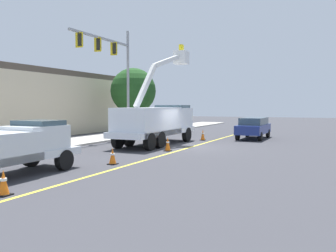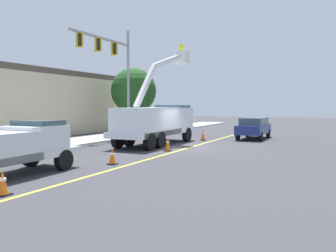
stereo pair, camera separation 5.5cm
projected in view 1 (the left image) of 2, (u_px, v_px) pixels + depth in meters
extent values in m
plane|color=#38383D|center=(191.00, 147.00, 22.29)|extent=(120.00, 120.00, 0.00)
cube|color=#B2ADA3|center=(85.00, 140.00, 26.00)|extent=(60.11, 7.38, 0.12)
cube|color=yellow|center=(191.00, 147.00, 22.29)|extent=(49.91, 3.31, 0.01)
cube|color=white|center=(155.00, 132.00, 23.56)|extent=(8.34, 3.01, 0.36)
cube|color=white|center=(172.00, 119.00, 25.87)|extent=(2.77, 2.51, 1.60)
cube|color=#384C56|center=(173.00, 109.00, 26.01)|extent=(1.93, 2.21, 0.64)
cube|color=white|center=(148.00, 122.00, 22.63)|extent=(5.40, 2.83, 1.80)
cube|color=white|center=(145.00, 86.00, 21.81)|extent=(1.89, 0.85, 2.79)
cube|color=white|center=(168.00, 60.00, 23.42)|extent=(2.87, 1.16, 1.23)
cube|color=white|center=(181.00, 58.00, 24.48)|extent=(0.90, 0.90, 0.90)
cube|color=yellow|center=(181.00, 49.00, 24.44)|extent=(0.36, 0.24, 0.60)
cylinder|color=black|center=(160.00, 133.00, 26.65)|extent=(1.06, 0.40, 1.04)
cylinder|color=black|center=(187.00, 135.00, 25.67)|extent=(1.06, 0.40, 1.04)
cylinder|color=black|center=(129.00, 138.00, 22.75)|extent=(1.06, 0.40, 1.04)
cylinder|color=black|center=(160.00, 140.00, 21.77)|extent=(1.06, 0.40, 1.04)
cylinder|color=black|center=(118.00, 140.00, 21.57)|extent=(1.06, 0.40, 1.04)
cylinder|color=black|center=(150.00, 142.00, 20.59)|extent=(1.06, 0.40, 1.04)
cube|color=silver|center=(10.00, 156.00, 13.11)|extent=(5.72, 2.45, 0.30)
cube|color=silver|center=(35.00, 139.00, 14.19)|extent=(2.13, 2.06, 1.10)
cube|color=#384C56|center=(39.00, 127.00, 14.34)|extent=(1.45, 1.85, 0.56)
cylinder|color=black|center=(31.00, 157.00, 15.20)|extent=(0.86, 0.35, 0.84)
cylinder|color=black|center=(64.00, 160.00, 14.38)|extent=(0.86, 0.35, 0.84)
cube|color=navy|center=(253.00, 129.00, 27.79)|extent=(4.91, 2.20, 0.70)
cube|color=#384C56|center=(254.00, 121.00, 27.89)|extent=(3.55, 1.89, 0.60)
cylinder|color=black|center=(260.00, 137.00, 25.98)|extent=(0.69, 0.28, 0.68)
cylinder|color=black|center=(238.00, 136.00, 26.72)|extent=(0.69, 0.28, 0.68)
cylinder|color=black|center=(268.00, 133.00, 28.91)|extent=(0.69, 0.28, 0.68)
cylinder|color=black|center=(247.00, 133.00, 29.66)|extent=(0.69, 0.28, 0.68)
cube|color=black|center=(4.00, 195.00, 10.34)|extent=(0.40, 0.40, 0.04)
cone|color=orange|center=(3.00, 182.00, 10.32)|extent=(0.32, 0.32, 0.73)
cylinder|color=white|center=(3.00, 180.00, 10.31)|extent=(0.20, 0.20, 0.08)
cube|color=black|center=(113.00, 164.00, 15.79)|extent=(0.40, 0.40, 0.04)
cone|color=orange|center=(113.00, 156.00, 15.76)|extent=(0.32, 0.32, 0.71)
cylinder|color=white|center=(113.00, 154.00, 15.76)|extent=(0.20, 0.20, 0.08)
cube|color=black|center=(168.00, 151.00, 20.40)|extent=(0.40, 0.40, 0.04)
cone|color=orange|center=(168.00, 144.00, 20.37)|extent=(0.32, 0.32, 0.79)
cylinder|color=white|center=(168.00, 142.00, 20.37)|extent=(0.20, 0.20, 0.08)
cube|color=black|center=(203.00, 140.00, 26.65)|extent=(0.40, 0.40, 0.04)
cone|color=orange|center=(203.00, 135.00, 26.62)|extent=(0.32, 0.32, 0.81)
cylinder|color=white|center=(203.00, 133.00, 26.62)|extent=(0.20, 0.20, 0.08)
cylinder|color=gray|center=(128.00, 84.00, 29.34)|extent=(0.22, 0.22, 8.86)
cube|color=gray|center=(102.00, 38.00, 25.93)|extent=(7.16, 0.61, 0.16)
cube|color=gold|center=(114.00, 49.00, 27.34)|extent=(0.16, 0.57, 1.00)
cube|color=black|center=(115.00, 49.00, 27.30)|extent=(0.22, 0.33, 0.84)
cube|color=gold|center=(98.00, 45.00, 25.50)|extent=(0.16, 0.57, 1.00)
cube|color=black|center=(99.00, 45.00, 25.46)|extent=(0.22, 0.33, 0.84)
cube|color=gold|center=(79.00, 40.00, 23.66)|extent=(0.16, 0.57, 1.00)
cube|color=black|center=(80.00, 40.00, 23.62)|extent=(0.22, 0.33, 0.84)
cube|color=beige|center=(25.00, 106.00, 31.72)|extent=(26.43, 10.35, 5.26)
cube|color=#4C4238|center=(24.00, 74.00, 31.55)|extent=(26.43, 10.35, 0.50)
cylinder|color=brown|center=(133.00, 120.00, 33.48)|extent=(0.32, 0.32, 2.54)
sphere|color=#1E471C|center=(133.00, 91.00, 33.31)|extent=(4.34, 4.34, 4.34)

